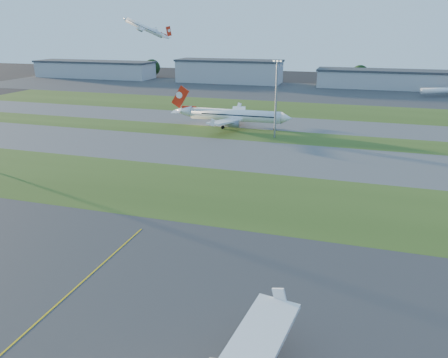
% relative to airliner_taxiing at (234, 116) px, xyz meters
% --- Properties ---
extents(grass_strip_a, '(300.00, 34.00, 0.01)m').
position_rel_airliner_taxiing_xyz_m(grass_strip_a, '(2.38, -66.76, -4.68)').
color(grass_strip_a, '#2F4717').
rests_on(grass_strip_a, ground).
extents(taxiway_a, '(300.00, 32.00, 0.01)m').
position_rel_airliner_taxiing_xyz_m(taxiway_a, '(2.38, -33.76, -4.68)').
color(taxiway_a, '#515154').
rests_on(taxiway_a, ground).
extents(grass_strip_b, '(300.00, 18.00, 0.01)m').
position_rel_airliner_taxiing_xyz_m(grass_strip_b, '(2.38, -8.76, -4.68)').
color(grass_strip_b, '#2F4717').
rests_on(grass_strip_b, ground).
extents(taxiway_b, '(300.00, 26.00, 0.01)m').
position_rel_airliner_taxiing_xyz_m(taxiway_b, '(2.38, 13.24, -4.68)').
color(taxiway_b, '#515154').
rests_on(taxiway_b, ground).
extents(grass_strip_c, '(300.00, 40.00, 0.01)m').
position_rel_airliner_taxiing_xyz_m(grass_strip_c, '(2.38, 46.24, -4.68)').
color(grass_strip_c, '#2F4717').
rests_on(grass_strip_c, ground).
extents(apron_far, '(400.00, 80.00, 0.01)m').
position_rel_airliner_taxiing_xyz_m(apron_far, '(2.38, 106.24, -4.68)').
color(apron_far, '#333335').
rests_on(apron_far, ground).
extents(yellow_line, '(0.25, 60.00, 0.02)m').
position_rel_airliner_taxiing_xyz_m(yellow_line, '(7.38, -118.76, -4.68)').
color(yellow_line, gold).
rests_on(yellow_line, ground).
extents(airliner_taxiing, '(42.70, 36.26, 13.33)m').
position_rel_airliner_taxiing_xyz_m(airliner_taxiing, '(0.00, 0.00, 0.00)').
color(airliner_taxiing, white).
rests_on(airliner_taxiing, ground).
extents(airliner_departing, '(28.35, 24.04, 8.84)m').
position_rel_airliner_taxiing_xyz_m(airliner_departing, '(-77.35, 83.58, 30.71)').
color(airliner_departing, white).
extents(mini_jet_near, '(26.31, 14.57, 9.48)m').
position_rel_airliner_taxiing_xyz_m(mini_jet_near, '(87.10, 109.38, -1.40)').
color(mini_jet_near, white).
rests_on(mini_jet_near, ground).
extents(light_mast_centre, '(3.20, 0.70, 25.80)m').
position_rel_airliner_taxiing_xyz_m(light_mast_centre, '(17.38, -10.76, 10.13)').
color(light_mast_centre, gray).
rests_on(light_mast_centre, ground).
extents(hangar_far_west, '(91.80, 23.00, 12.20)m').
position_rel_airliner_taxiing_xyz_m(hangar_far_west, '(-147.62, 136.24, 1.45)').
color(hangar_far_west, '#ADB0B5').
rests_on(hangar_far_west, ground).
extents(hangar_west, '(71.40, 23.00, 15.20)m').
position_rel_airliner_taxiing_xyz_m(hangar_west, '(-42.62, 136.24, 2.95)').
color(hangar_west, '#ADB0B5').
rests_on(hangar_west, ground).
extents(hangar_east, '(81.60, 23.00, 11.20)m').
position_rel_airliner_taxiing_xyz_m(hangar_east, '(57.38, 136.24, 0.95)').
color(hangar_east, '#ADB0B5').
rests_on(hangar_east, ground).
extents(tree_far_west, '(11.00, 11.00, 12.00)m').
position_rel_airliner_taxiing_xyz_m(tree_far_west, '(-187.62, 149.24, 1.80)').
color(tree_far_west, black).
rests_on(tree_far_west, ground).
extents(tree_west, '(12.10, 12.10, 13.20)m').
position_rel_airliner_taxiing_xyz_m(tree_west, '(-107.62, 151.24, 2.46)').
color(tree_west, black).
rests_on(tree_west, ground).
extents(tree_mid_west, '(9.90, 9.90, 10.80)m').
position_rel_airliner_taxiing_xyz_m(tree_mid_west, '(-17.62, 147.24, 1.15)').
color(tree_mid_west, black).
rests_on(tree_mid_west, ground).
extents(tree_mid_east, '(11.55, 11.55, 12.60)m').
position_rel_airliner_taxiing_xyz_m(tree_mid_east, '(42.38, 150.24, 2.13)').
color(tree_mid_east, black).
rests_on(tree_mid_east, ground).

